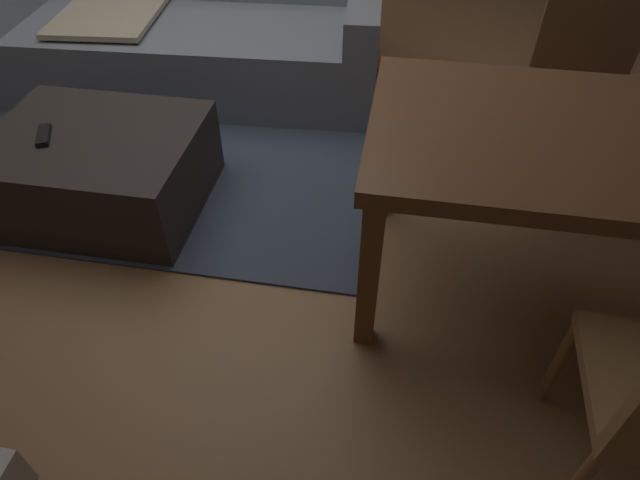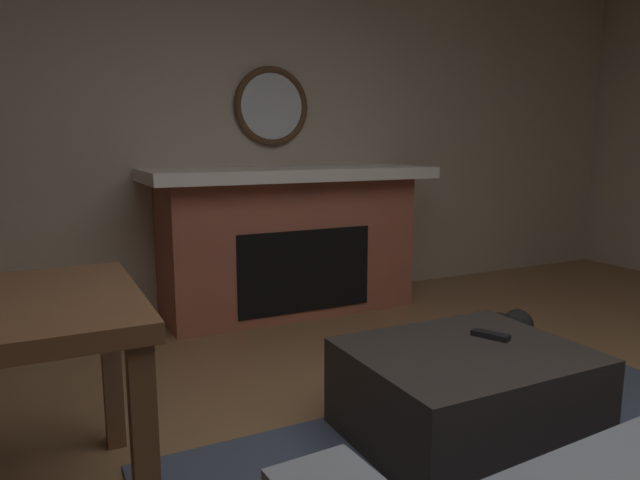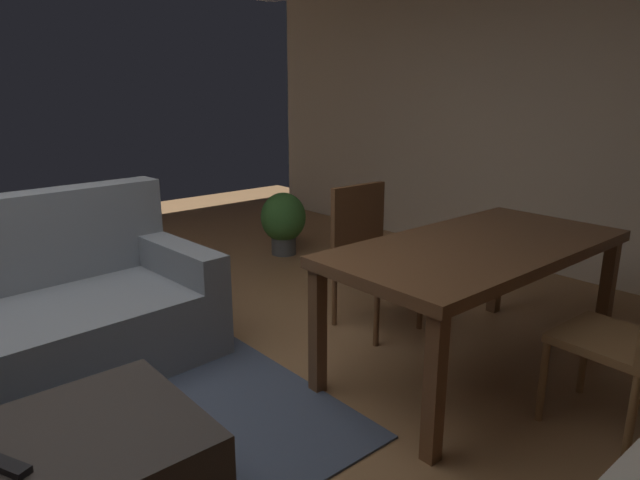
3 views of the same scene
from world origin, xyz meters
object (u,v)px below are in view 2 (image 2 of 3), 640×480
at_px(round_wall_mirror, 272,107).
at_px(small_dog, 505,333).
at_px(ottoman_coffee_table, 465,394).
at_px(tv_remote, 490,335).
at_px(fireplace, 289,239).

height_order(round_wall_mirror, small_dog, round_wall_mirror).
relative_size(ottoman_coffee_table, tv_remote, 5.70).
relative_size(ottoman_coffee_table, small_dog, 1.82).
relative_size(fireplace, ottoman_coffee_table, 2.19).
relative_size(fireplace, round_wall_mirror, 3.49).
distance_m(fireplace, tv_remote, 1.95).
bearing_deg(tv_remote, small_dog, -164.65).
distance_m(tv_remote, small_dog, 0.77).
xyz_separation_m(fireplace, tv_remote, (-0.09, 1.95, -0.13)).
distance_m(round_wall_mirror, small_dog, 2.28).
bearing_deg(round_wall_mirror, ottoman_coffee_table, 87.80).
height_order(ottoman_coffee_table, small_dog, ottoman_coffee_table).
distance_m(fireplace, ottoman_coffee_table, 2.03).
bearing_deg(fireplace, round_wall_mirror, -90.00).
height_order(fireplace, ottoman_coffee_table, fireplace).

